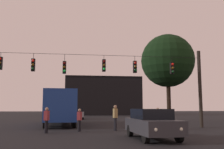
% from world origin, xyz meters
% --- Properties ---
extents(ground_plane, '(168.00, 168.00, 0.00)m').
position_xyz_m(ground_plane, '(0.00, 24.50, 0.00)').
color(ground_plane, black).
rests_on(ground_plane, ground).
extents(overhead_signal_span, '(18.97, 0.44, 6.26)m').
position_xyz_m(overhead_signal_span, '(0.03, 15.71, 3.79)').
color(overhead_signal_span, black).
rests_on(overhead_signal_span, ground).
extents(city_bus, '(3.09, 11.12, 3.00)m').
position_xyz_m(city_bus, '(-2.14, 20.64, 1.87)').
color(city_bus, navy).
rests_on(city_bus, ground).
extents(car_near_right, '(1.98, 4.40, 1.52)m').
position_xyz_m(car_near_right, '(3.15, 8.74, 0.80)').
color(car_near_right, '#2D2D33').
rests_on(car_near_right, ground).
extents(car_far_left, '(1.87, 4.36, 1.52)m').
position_xyz_m(car_far_left, '(-0.53, 32.00, 0.80)').
color(car_far_left, '#99999E').
rests_on(car_far_left, ground).
extents(pedestrian_crossing_left, '(0.30, 0.40, 1.75)m').
position_xyz_m(pedestrian_crossing_left, '(2.04, 13.88, 1.00)').
color(pedestrian_crossing_left, black).
rests_on(pedestrian_crossing_left, ground).
extents(pedestrian_crossing_center, '(0.30, 0.40, 1.58)m').
position_xyz_m(pedestrian_crossing_center, '(5.14, 13.95, 0.89)').
color(pedestrian_crossing_center, black).
rests_on(pedestrian_crossing_center, ground).
extents(pedestrian_crossing_right, '(0.34, 0.41, 1.60)m').
position_xyz_m(pedestrian_crossing_right, '(-2.51, 12.58, 0.90)').
color(pedestrian_crossing_right, black).
rests_on(pedestrian_crossing_right, ground).
extents(pedestrian_near_bus, '(0.35, 0.42, 1.51)m').
position_xyz_m(pedestrian_near_bus, '(-0.45, 13.47, 0.84)').
color(pedestrian_near_bus, black).
rests_on(pedestrian_near_bus, ground).
extents(corner_building, '(16.03, 11.69, 8.11)m').
position_xyz_m(corner_building, '(5.03, 54.34, 4.06)').
color(corner_building, black).
rests_on(corner_building, ground).
extents(tree_left_silhouette, '(6.32, 6.32, 10.31)m').
position_xyz_m(tree_left_silhouette, '(10.07, 25.01, 7.13)').
color(tree_left_silhouette, black).
rests_on(tree_left_silhouette, ground).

